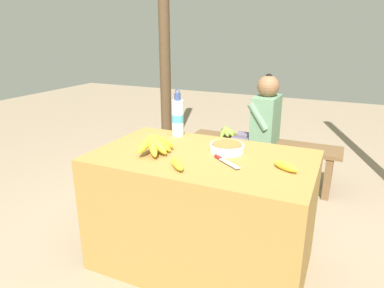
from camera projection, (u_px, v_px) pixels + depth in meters
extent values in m
plane|color=gray|center=(202.00, 260.00, 2.21)|extent=(12.00, 12.00, 0.00)
cube|color=olive|center=(202.00, 210.00, 2.10)|extent=(1.27, 0.76, 0.72)
sphere|color=#4C381E|center=(151.00, 142.00, 2.00)|extent=(0.06, 0.06, 0.06)
ellipsoid|color=gold|center=(145.00, 145.00, 1.95)|extent=(0.06, 0.16, 0.10)
ellipsoid|color=gold|center=(153.00, 146.00, 1.94)|extent=(0.15, 0.16, 0.12)
ellipsoid|color=gold|center=(158.00, 145.00, 1.96)|extent=(0.16, 0.09, 0.12)
ellipsoid|color=gold|center=(160.00, 143.00, 1.99)|extent=(0.15, 0.08, 0.13)
ellipsoid|color=gold|center=(161.00, 141.00, 2.02)|extent=(0.16, 0.15, 0.13)
ellipsoid|color=gold|center=(159.00, 141.00, 2.05)|extent=(0.09, 0.19, 0.10)
cylinder|color=white|center=(227.00, 148.00, 2.02)|extent=(0.21, 0.21, 0.05)
torus|color=white|center=(227.00, 145.00, 2.02)|extent=(0.21, 0.21, 0.01)
cylinder|color=olive|center=(227.00, 144.00, 2.02)|extent=(0.18, 0.18, 0.01)
cylinder|color=white|center=(178.00, 118.00, 2.31)|extent=(0.08, 0.08, 0.25)
cylinder|color=#47A8D1|center=(178.00, 118.00, 2.31)|extent=(0.08, 0.08, 0.05)
cylinder|color=#33477F|center=(177.00, 97.00, 2.26)|extent=(0.04, 0.04, 0.05)
torus|color=#33477F|center=(177.00, 91.00, 2.25)|extent=(0.03, 0.01, 0.03)
ellipsoid|color=gold|center=(177.00, 164.00, 1.78)|extent=(0.14, 0.15, 0.04)
ellipsoid|color=gold|center=(286.00, 166.00, 1.76)|extent=(0.15, 0.11, 0.04)
cube|color=#BCBCC1|center=(229.00, 163.00, 1.83)|extent=(0.15, 0.12, 0.00)
cylinder|color=maroon|center=(218.00, 157.00, 1.92)|extent=(0.06, 0.05, 0.02)
cube|color=brown|center=(263.00, 143.00, 3.23)|extent=(1.42, 0.32, 0.04)
cube|color=brown|center=(198.00, 158.00, 3.43)|extent=(0.06, 0.06, 0.38)
cube|color=brown|center=(327.00, 179.00, 2.95)|extent=(0.06, 0.06, 0.38)
cube|color=brown|center=(208.00, 151.00, 3.64)|extent=(0.06, 0.06, 0.38)
cube|color=brown|center=(329.00, 170.00, 3.16)|extent=(0.06, 0.06, 0.38)
cylinder|color=#564C60|center=(234.00, 162.00, 3.28)|extent=(0.09, 0.09, 0.41)
cylinder|color=#564C60|center=(247.00, 143.00, 3.16)|extent=(0.30, 0.10, 0.09)
cylinder|color=#564C60|center=(240.00, 156.00, 3.44)|extent=(0.09, 0.09, 0.41)
cylinder|color=#564C60|center=(253.00, 137.00, 3.32)|extent=(0.30, 0.10, 0.09)
cube|color=slate|center=(266.00, 120.00, 3.12)|extent=(0.21, 0.35, 0.44)
cylinder|color=slate|center=(258.00, 117.00, 2.97)|extent=(0.20, 0.07, 0.25)
cylinder|color=slate|center=(268.00, 110.00, 3.25)|extent=(0.20, 0.07, 0.25)
sphere|color=brown|center=(268.00, 86.00, 3.02)|extent=(0.20, 0.20, 0.20)
sphere|color=black|center=(269.00, 78.00, 3.00)|extent=(0.07, 0.07, 0.07)
sphere|color=#4C381E|center=(224.00, 130.00, 3.36)|extent=(0.05, 0.05, 0.05)
ellipsoid|color=olive|center=(223.00, 133.00, 3.31)|extent=(0.06, 0.16, 0.10)
ellipsoid|color=olive|center=(226.00, 132.00, 3.31)|extent=(0.12, 0.13, 0.08)
ellipsoid|color=olive|center=(229.00, 132.00, 3.33)|extent=(0.15, 0.08, 0.11)
ellipsoid|color=olive|center=(229.00, 131.00, 3.35)|extent=(0.16, 0.08, 0.10)
ellipsoid|color=olive|center=(229.00, 130.00, 3.38)|extent=(0.12, 0.13, 0.12)
ellipsoid|color=olive|center=(227.00, 130.00, 3.39)|extent=(0.07, 0.13, 0.11)
cylinder|color=#4C3823|center=(164.00, 32.00, 3.72)|extent=(0.12, 0.12, 2.79)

